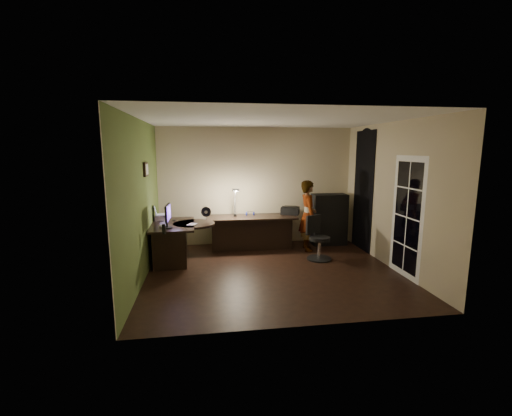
{
  "coord_description": "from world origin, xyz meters",
  "views": [
    {
      "loc": [
        -1.17,
        -5.86,
        2.2
      ],
      "look_at": [
        -0.15,
        1.05,
        1.0
      ],
      "focal_mm": 24.0,
      "sensor_mm": 36.0,
      "label": 1
    }
  ],
  "objects": [
    {
      "name": "wall_right",
      "position": [
        2.25,
        0.0,
        1.35
      ],
      "size": [
        0.01,
        4.0,
        2.7
      ],
      "primitive_type": "cube",
      "color": "tan",
      "rests_on": "floor"
    },
    {
      "name": "laptop",
      "position": [
        -2.07,
        1.17,
        0.99
      ],
      "size": [
        0.34,
        0.32,
        0.2
      ],
      "primitive_type": "cube",
      "rotation": [
        0.0,
        0.0,
        0.22
      ],
      "color": "silver",
      "rests_on": "laptop_stand"
    },
    {
      "name": "cabinet",
      "position": [
        1.65,
        1.61,
        0.59
      ],
      "size": [
        0.79,
        0.4,
        1.18
      ],
      "primitive_type": "cube",
      "rotation": [
        0.0,
        0.0,
        -0.0
      ],
      "color": "black",
      "rests_on": "floor"
    },
    {
      "name": "printer",
      "position": [
        0.73,
        1.65,
        0.82
      ],
      "size": [
        0.49,
        0.44,
        0.18
      ],
      "primitive_type": "cube",
      "rotation": [
        0.0,
        0.0,
        -0.37
      ],
      "color": "black",
      "rests_on": "desk_right"
    },
    {
      "name": "monitor",
      "position": [
        -1.89,
        0.46,
        0.93
      ],
      "size": [
        0.11,
        0.48,
        0.31
      ],
      "primitive_type": "cube",
      "rotation": [
        0.0,
        0.0,
        -0.03
      ],
      "color": "black",
      "rests_on": "desk_left"
    },
    {
      "name": "green_wall_overlay",
      "position": [
        -2.24,
        0.0,
        1.35
      ],
      "size": [
        0.0,
        4.0,
        2.7
      ],
      "primitive_type": "cube",
      "color": "#4A6028",
      "rests_on": "floor"
    },
    {
      "name": "mouse",
      "position": [
        -2.02,
        0.55,
        0.79
      ],
      "size": [
        0.09,
        0.11,
        0.04
      ],
      "primitive_type": "ellipsoid",
      "rotation": [
        0.0,
        0.0,
        0.25
      ],
      "color": "silver",
      "rests_on": "desk_left"
    },
    {
      "name": "ceiling",
      "position": [
        0.0,
        0.0,
        2.71
      ],
      "size": [
        4.5,
        4.0,
        0.01
      ],
      "primitive_type": "cube",
      "color": "silver",
      "rests_on": "floor"
    },
    {
      "name": "notepad",
      "position": [
        -1.45,
        0.67,
        0.78
      ],
      "size": [
        0.2,
        0.23,
        0.01
      ],
      "primitive_type": "cube",
      "rotation": [
        0.0,
        0.0,
        -0.38
      ],
      "color": "silver",
      "rests_on": "desk_left"
    },
    {
      "name": "person",
      "position": [
        1.02,
        1.23,
        0.77
      ],
      "size": [
        0.39,
        0.56,
        1.54
      ],
      "primitive_type": "imported",
      "rotation": [
        0.0,
        0.0,
        1.54
      ],
      "color": "#D8A88C",
      "rests_on": "floor"
    },
    {
      "name": "phone",
      "position": [
        -1.83,
        1.15,
        0.78
      ],
      "size": [
        0.07,
        0.13,
        0.01
      ],
      "primitive_type": "cube",
      "rotation": [
        0.0,
        0.0,
        0.08
      ],
      "color": "black",
      "rests_on": "desk_left"
    },
    {
      "name": "framed_picture",
      "position": [
        -2.22,
        0.45,
        1.85
      ],
      "size": [
        0.04,
        0.3,
        0.25
      ],
      "primitive_type": "cube",
      "color": "black",
      "rests_on": "wall_left"
    },
    {
      "name": "laptop_stand",
      "position": [
        -2.11,
        1.17,
        0.83
      ],
      "size": [
        0.32,
        0.29,
        0.11
      ],
      "primitive_type": "cube",
      "rotation": [
        0.0,
        0.0,
        0.34
      ],
      "color": "silver",
      "rests_on": "desk_left"
    },
    {
      "name": "wall_front",
      "position": [
        0.0,
        -2.0,
        1.35
      ],
      "size": [
        4.5,
        0.01,
        2.7
      ],
      "primitive_type": "cube",
      "color": "tan",
      "rests_on": "floor"
    },
    {
      "name": "desk_fan",
      "position": [
        -1.18,
        1.08,
        0.89
      ],
      "size": [
        0.21,
        0.13,
        0.31
      ],
      "primitive_type": "cube",
      "rotation": [
        0.0,
        0.0,
        -0.07
      ],
      "color": "black",
      "rests_on": "desk_right"
    },
    {
      "name": "pen",
      "position": [
        -1.54,
        0.31,
        0.78
      ],
      "size": [
        0.03,
        0.13,
        0.01
      ],
      "primitive_type": "cube",
      "rotation": [
        0.0,
        0.0,
        0.17
      ],
      "color": "black",
      "rests_on": "desk_left"
    },
    {
      "name": "headphones",
      "position": [
        -0.19,
        1.64,
        0.78
      ],
      "size": [
        0.23,
        0.15,
        0.1
      ],
      "primitive_type": "cube",
      "rotation": [
        0.0,
        0.0,
        -0.31
      ],
      "color": "navy",
      "rests_on": "desk_right"
    },
    {
      "name": "wall_back",
      "position": [
        0.0,
        2.0,
        1.35
      ],
      "size": [
        4.5,
        0.01,
        2.7
      ],
      "primitive_type": "cube",
      "color": "tan",
      "rests_on": "floor"
    },
    {
      "name": "desk_left",
      "position": [
        -1.83,
        0.84,
        0.38
      ],
      "size": [
        0.87,
        1.36,
        0.77
      ],
      "primitive_type": "cube",
      "rotation": [
        0.0,
        0.0,
        0.04
      ],
      "color": "black",
      "rests_on": "floor"
    },
    {
      "name": "speaker",
      "position": [
        -1.9,
        -0.0,
        0.86
      ],
      "size": [
        0.07,
        0.07,
        0.17
      ],
      "primitive_type": "cylinder",
      "rotation": [
        0.0,
        0.0,
        -0.14
      ],
      "color": "black",
      "rests_on": "desk_left"
    },
    {
      "name": "office_chair",
      "position": [
        1.07,
        0.54,
        0.44
      ],
      "size": [
        0.65,
        0.65,
        0.88
      ],
      "primitive_type": "cube",
      "rotation": [
        0.0,
        0.0,
        0.43
      ],
      "color": "black",
      "rests_on": "floor"
    },
    {
      "name": "french_door",
      "position": [
        2.24,
        -0.55,
        1.05
      ],
      "size": [
        0.02,
        0.92,
        2.1
      ],
      "primitive_type": "cube",
      "color": "white",
      "rests_on": "floor"
    },
    {
      "name": "arched_doorway",
      "position": [
        2.24,
        1.15,
        1.3
      ],
      "size": [
        0.01,
        0.9,
        2.6
      ],
      "primitive_type": "cube",
      "color": "black",
      "rests_on": "floor"
    },
    {
      "name": "desk_right",
      "position": [
        -0.18,
        1.5,
        0.37
      ],
      "size": [
        1.98,
        0.72,
        0.74
      ],
      "primitive_type": "cube",
      "rotation": [
        0.0,
        0.0,
        -0.01
      ],
      "color": "black",
      "rests_on": "floor"
    },
    {
      "name": "desk_lamp",
      "position": [
        -0.55,
        1.55,
        1.07
      ],
      "size": [
        0.17,
        0.32,
        0.69
      ],
      "primitive_type": "cube",
      "rotation": [
        0.0,
        0.0,
        -0.03
      ],
      "color": "black",
      "rests_on": "desk_right"
    },
    {
      "name": "floor",
      "position": [
        0.0,
        0.0,
        -0.01
      ],
      "size": [
        4.5,
        4.0,
        0.01
      ],
      "primitive_type": "cube",
      "color": "black",
      "rests_on": "ground"
    },
    {
      "name": "wall_left",
      "position": [
        -2.25,
        0.0,
        1.35
      ],
      "size": [
        0.01,
        4.0,
        2.7
      ],
      "primitive_type": "cube",
      "color": "tan",
      "rests_on": "floor"
    }
  ]
}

